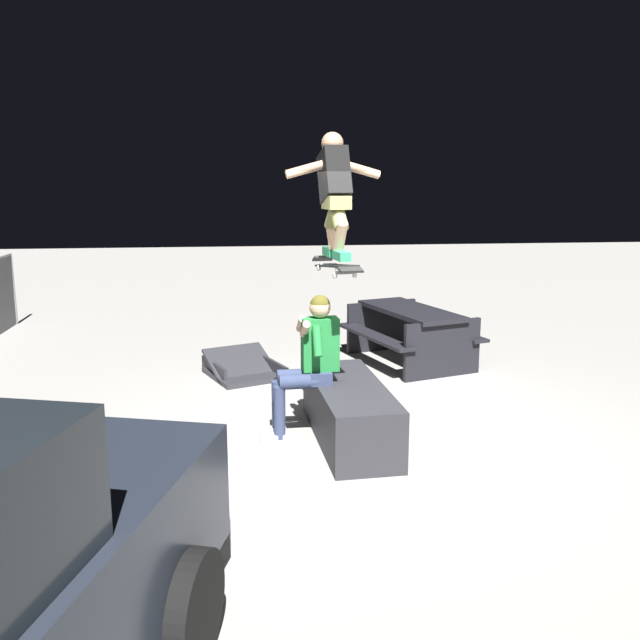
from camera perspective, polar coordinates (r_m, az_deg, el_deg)
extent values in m
plane|color=gray|center=(6.42, 3.97, -10.33)|extent=(40.00, 40.00, 0.00)
cube|color=#28282D|center=(6.37, 2.54, -7.87)|extent=(1.78, 0.71, 0.54)
cube|color=#2D3856|center=(6.34, 0.00, -4.79)|extent=(0.32, 0.20, 0.12)
cube|color=#1E7233|center=(6.26, 0.00, -2.06)|extent=(0.22, 0.35, 0.50)
sphere|color=tan|center=(6.18, 0.00, 1.09)|extent=(0.20, 0.20, 0.20)
sphere|color=#4E4919|center=(6.18, 0.00, 1.27)|extent=(0.19, 0.19, 0.19)
cylinder|color=#1E7233|center=(6.04, -0.23, -1.84)|extent=(0.19, 0.09, 0.29)
cylinder|color=tan|center=(6.08, -1.29, -0.79)|extent=(0.24, 0.08, 0.19)
cylinder|color=#1E7233|center=(6.42, -0.84, -1.02)|extent=(0.19, 0.09, 0.29)
cylinder|color=tan|center=(6.31, -1.62, -0.32)|extent=(0.24, 0.08, 0.19)
cylinder|color=#2D3856|center=(6.23, -1.68, -5.28)|extent=(0.16, 0.41, 0.14)
cylinder|color=#2D3856|center=(6.29, -3.48, -7.92)|extent=(0.11, 0.11, 0.50)
cube|color=white|center=(6.38, -3.90, -10.08)|extent=(0.11, 0.26, 0.08)
cylinder|color=#2D3856|center=(6.40, -1.91, -4.82)|extent=(0.16, 0.41, 0.14)
cylinder|color=#2D3856|center=(6.46, -3.66, -7.39)|extent=(0.11, 0.11, 0.50)
cube|color=white|center=(6.55, -4.08, -9.50)|extent=(0.11, 0.26, 0.08)
cube|color=black|center=(6.09, 1.38, 4.66)|extent=(0.82, 0.30, 0.10)
cube|color=black|center=(6.52, 0.29, 5.30)|extent=(0.14, 0.21, 0.07)
cube|color=black|center=(5.66, 2.63, 4.32)|extent=(0.15, 0.21, 0.04)
cube|color=#99999E|center=(6.36, 0.69, 4.74)|extent=(0.08, 0.17, 0.04)
cylinder|color=white|center=(6.34, -0.10, 4.49)|extent=(0.06, 0.04, 0.05)
cylinder|color=white|center=(6.39, 1.47, 4.54)|extent=(0.06, 0.04, 0.05)
cube|color=#99999E|center=(5.83, 2.14, 4.09)|extent=(0.08, 0.17, 0.04)
cylinder|color=white|center=(5.81, 1.28, 3.82)|extent=(0.06, 0.04, 0.05)
cylinder|color=white|center=(5.86, 2.98, 3.88)|extent=(0.06, 0.04, 0.05)
cube|color=#2D9E66|center=(6.25, 0.93, 5.86)|extent=(0.27, 0.13, 0.08)
cube|color=#2D9E66|center=(5.91, 1.87, 5.51)|extent=(0.27, 0.13, 0.08)
cylinder|color=tan|center=(6.18, 1.07, 7.28)|extent=(0.25, 0.13, 0.31)
cylinder|color=olive|center=(6.10, 1.26, 9.11)|extent=(0.35, 0.17, 0.33)
cylinder|color=tan|center=(5.94, 1.73, 7.10)|extent=(0.25, 0.13, 0.31)
cylinder|color=olive|center=(6.00, 1.55, 9.06)|extent=(0.35, 0.17, 0.33)
cube|color=olive|center=(6.05, 1.41, 10.03)|extent=(0.32, 0.24, 0.12)
cube|color=black|center=(6.12, 1.21, 12.30)|extent=(0.48, 0.28, 0.52)
sphere|color=tan|center=(6.19, 1.07, 14.88)|extent=(0.20, 0.20, 0.20)
cylinder|color=tan|center=(6.09, -0.89, 12.87)|extent=(0.14, 0.45, 0.19)
cylinder|color=tan|center=(6.21, 3.17, 12.83)|extent=(0.14, 0.45, 0.19)
cube|color=#28282D|center=(8.50, -6.53, -4.60)|extent=(1.14, 1.08, 0.06)
cube|color=#28282D|center=(8.48, -6.54, -4.10)|extent=(1.12, 1.07, 0.40)
cube|color=#28282D|center=(8.49, -9.04, -4.23)|extent=(0.77, 0.34, 0.19)
cube|color=#28282D|center=(8.49, -4.04, -4.10)|extent=(0.77, 0.34, 0.19)
cube|color=black|center=(9.01, 7.74, 0.81)|extent=(1.83, 1.18, 0.06)
cube|color=black|center=(8.80, 4.65, -1.39)|extent=(1.69, 0.74, 0.04)
cube|color=black|center=(9.37, 10.55, -0.74)|extent=(1.69, 0.74, 0.04)
cube|color=black|center=(9.73, 5.29, -0.49)|extent=(0.39, 1.07, 0.72)
cube|color=black|center=(8.46, 10.43, -2.49)|extent=(0.39, 1.07, 0.72)
cylinder|color=#19512D|center=(4.15, -18.90, -17.49)|extent=(0.44, 0.44, 0.84)
cylinder|color=black|center=(3.95, -19.33, -11.75)|extent=(0.46, 0.46, 0.06)
cylinder|color=slate|center=(12.58, -24.75, 2.39)|extent=(0.05, 0.05, 1.21)
cylinder|color=black|center=(3.72, -11.43, -22.99)|extent=(0.64, 0.38, 0.60)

